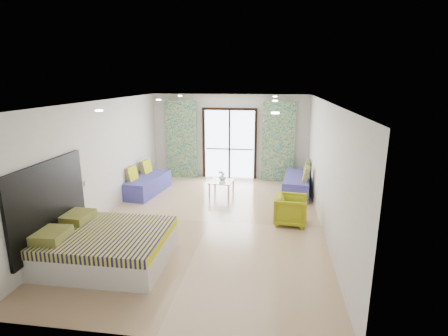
# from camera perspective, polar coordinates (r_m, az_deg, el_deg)

# --- Properties ---
(floor) EXTENTS (5.00, 7.50, 0.01)m
(floor) POSITION_cam_1_polar(r_m,az_deg,el_deg) (8.09, -2.45, -8.69)
(floor) COLOR tan
(floor) RESTS_ON ground
(ceiling) EXTENTS (5.00, 7.50, 0.01)m
(ceiling) POSITION_cam_1_polar(r_m,az_deg,el_deg) (7.45, -2.67, 10.77)
(ceiling) COLOR silver
(ceiling) RESTS_ON ground
(wall_back) EXTENTS (5.00, 0.01, 2.70)m
(wall_back) POSITION_cam_1_polar(r_m,az_deg,el_deg) (11.29, 0.92, 5.12)
(wall_back) COLOR silver
(wall_back) RESTS_ON ground
(wall_front) EXTENTS (5.00, 0.01, 2.70)m
(wall_front) POSITION_cam_1_polar(r_m,az_deg,el_deg) (4.23, -12.03, -11.42)
(wall_front) COLOR silver
(wall_front) RESTS_ON ground
(wall_left) EXTENTS (0.01, 7.50, 2.70)m
(wall_left) POSITION_cam_1_polar(r_m,az_deg,el_deg) (8.47, -19.42, 1.16)
(wall_left) COLOR silver
(wall_left) RESTS_ON ground
(wall_right) EXTENTS (0.01, 7.50, 2.70)m
(wall_right) POSITION_cam_1_polar(r_m,az_deg,el_deg) (7.62, 16.27, -0.01)
(wall_right) COLOR silver
(wall_right) RESTS_ON ground
(balcony_door) EXTENTS (1.76, 0.08, 2.28)m
(balcony_door) POSITION_cam_1_polar(r_m,az_deg,el_deg) (11.28, 0.90, 4.64)
(balcony_door) COLOR black
(balcony_door) RESTS_ON floor
(balcony_rail) EXTENTS (1.52, 0.03, 0.04)m
(balcony_rail) POSITION_cam_1_polar(r_m,az_deg,el_deg) (11.35, 0.90, 3.11)
(balcony_rail) COLOR #595451
(balcony_rail) RESTS_ON balcony_door
(curtain_left) EXTENTS (1.00, 0.10, 2.50)m
(curtain_left) POSITION_cam_1_polar(r_m,az_deg,el_deg) (11.43, -6.95, 4.62)
(curtain_left) COLOR silver
(curtain_left) RESTS_ON floor
(curtain_right) EXTENTS (1.00, 0.10, 2.50)m
(curtain_right) POSITION_cam_1_polar(r_m,az_deg,el_deg) (11.05, 8.83, 4.22)
(curtain_right) COLOR silver
(curtain_right) RESTS_ON floor
(downlight_a) EXTENTS (0.12, 0.12, 0.02)m
(downlight_a) POSITION_cam_1_polar(r_m,az_deg,el_deg) (6.01, -19.73, 8.81)
(downlight_a) COLOR #FFE0B2
(downlight_a) RESTS_ON ceiling
(downlight_b) EXTENTS (0.12, 0.12, 0.02)m
(downlight_b) POSITION_cam_1_polar(r_m,az_deg,el_deg) (5.33, 8.36, 8.88)
(downlight_b) COLOR #FFE0B2
(downlight_b) RESTS_ON ceiling
(downlight_c) EXTENTS (0.12, 0.12, 0.02)m
(downlight_c) POSITION_cam_1_polar(r_m,az_deg,el_deg) (8.78, -10.62, 10.89)
(downlight_c) COLOR #FFE0B2
(downlight_c) RESTS_ON ceiling
(downlight_d) EXTENTS (0.12, 0.12, 0.02)m
(downlight_d) POSITION_cam_1_polar(r_m,az_deg,el_deg) (8.33, 8.33, 10.81)
(downlight_d) COLOR #FFE0B2
(downlight_d) RESTS_ON ceiling
(downlight_e) EXTENTS (0.12, 0.12, 0.02)m
(downlight_e) POSITION_cam_1_polar(r_m,az_deg,el_deg) (10.69, -7.18, 11.61)
(downlight_e) COLOR #FFE0B2
(downlight_e) RESTS_ON ceiling
(downlight_f) EXTENTS (0.12, 0.12, 0.02)m
(downlight_f) POSITION_cam_1_polar(r_m,az_deg,el_deg) (10.32, 8.32, 11.48)
(downlight_f) COLOR #FFE0B2
(downlight_f) RESTS_ON ceiling
(headboard) EXTENTS (0.06, 2.10, 1.50)m
(headboard) POSITION_cam_1_polar(r_m,az_deg,el_deg) (6.86, -26.62, -5.19)
(headboard) COLOR black
(headboard) RESTS_ON floor
(switch_plate) EXTENTS (0.02, 0.10, 0.10)m
(switch_plate) POSITION_cam_1_polar(r_m,az_deg,el_deg) (7.87, -21.62, -2.27)
(switch_plate) COLOR silver
(switch_plate) RESTS_ON wall_left
(bed) EXTENTS (2.11, 1.72, 0.73)m
(bed) POSITION_cam_1_polar(r_m,az_deg,el_deg) (6.65, -18.73, -11.95)
(bed) COLOR silver
(bed) RESTS_ON floor
(daybed_left) EXTENTS (0.91, 1.82, 0.86)m
(daybed_left) POSITION_cam_1_polar(r_m,az_deg,el_deg) (10.15, -12.46, -2.56)
(daybed_left) COLOR #42429E
(daybed_left) RESTS_ON floor
(daybed_right) EXTENTS (0.90, 1.87, 0.89)m
(daybed_right) POSITION_cam_1_polar(r_m,az_deg,el_deg) (10.13, 11.89, -2.51)
(daybed_right) COLOR #42429E
(daybed_right) RESTS_ON floor
(coffee_table) EXTENTS (0.69, 0.69, 0.72)m
(coffee_table) POSITION_cam_1_polar(r_m,az_deg,el_deg) (9.69, -0.41, -2.42)
(coffee_table) COLOR silver
(coffee_table) RESTS_ON floor
(vase) EXTENTS (0.21, 0.22, 0.19)m
(vase) POSITION_cam_1_polar(r_m,az_deg,el_deg) (9.72, -0.27, -1.51)
(vase) COLOR white
(vase) RESTS_ON coffee_table
(armchair) EXTENTS (0.71, 0.75, 0.71)m
(armchair) POSITION_cam_1_polar(r_m,az_deg,el_deg) (7.98, 10.86, -6.51)
(armchair) COLOR #999F14
(armchair) RESTS_ON floor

